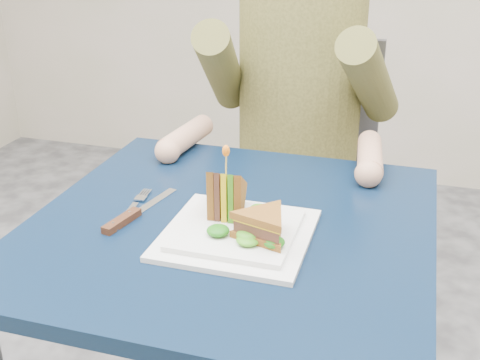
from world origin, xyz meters
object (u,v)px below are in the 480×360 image
(sandwich_upright, at_px, (226,197))
(sandwich_flat, at_px, (264,225))
(fork, at_px, (131,209))
(diner, at_px, (300,57))
(table, at_px, (231,257))
(knife, at_px, (128,217))
(chair, at_px, (302,170))
(plate, at_px, (237,233))

(sandwich_upright, bearing_deg, sandwich_flat, -37.95)
(sandwich_upright, distance_m, fork, 0.20)
(diner, distance_m, fork, 0.69)
(table, distance_m, fork, 0.22)
(sandwich_flat, bearing_deg, table, 136.97)
(diner, distance_m, sandwich_flat, 0.72)
(sandwich_flat, xyz_separation_m, fork, (-0.29, 0.06, -0.04))
(table, xyz_separation_m, knife, (-0.19, -0.05, 0.09))
(chair, distance_m, sandwich_upright, 0.78)
(sandwich_upright, relative_size, fork, 0.81)
(plate, relative_size, sandwich_upright, 1.79)
(table, height_order, diner, diner)
(knife, bearing_deg, fork, 108.64)
(table, height_order, plate, plate)
(table, height_order, sandwich_upright, sandwich_upright)
(fork, xyz_separation_m, knife, (0.01, -0.04, 0.00))
(chair, xyz_separation_m, plate, (0.03, -0.78, 0.20))
(chair, relative_size, fork, 5.18)
(sandwich_upright, distance_m, knife, 0.19)
(chair, distance_m, sandwich_flat, 0.85)
(chair, xyz_separation_m, diner, (-0.00, -0.11, 0.37))
(table, distance_m, diner, 0.67)
(table, xyz_separation_m, plate, (0.03, -0.05, 0.09))
(sandwich_flat, height_order, fork, sandwich_flat)
(plate, relative_size, knife, 1.18)
(fork, bearing_deg, sandwich_upright, 1.49)
(sandwich_flat, bearing_deg, plate, 155.56)
(knife, bearing_deg, sandwich_upright, 12.74)
(sandwich_flat, height_order, knife, sandwich_flat)
(sandwich_flat, relative_size, sandwich_upright, 1.00)
(chair, height_order, sandwich_flat, chair)
(diner, height_order, knife, diner)
(chair, distance_m, plate, 0.81)
(chair, xyz_separation_m, sandwich_upright, (-0.00, -0.74, 0.24))
(table, bearing_deg, sandwich_flat, -43.03)
(table, xyz_separation_m, sandwich_flat, (0.09, -0.08, 0.12))
(plate, distance_m, sandwich_flat, 0.07)
(chair, height_order, sandwich_upright, chair)
(diner, bearing_deg, fork, -107.56)
(chair, bearing_deg, fork, -105.05)
(sandwich_flat, relative_size, knife, 0.66)
(table, bearing_deg, plate, -61.09)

